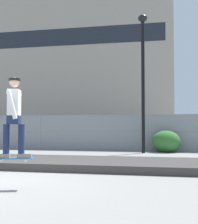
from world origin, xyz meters
TOP-DOWN VIEW (x-y plane):
  - gravel_berm at (0.00, 3.22)m, footprint 17.78×2.61m
  - skateboard at (0.70, -0.33)m, footprint 0.82×0.41m
  - skater at (0.70, -0.33)m, footprint 0.72×0.62m
  - chain_fence at (0.00, 9.55)m, footprint 27.39×0.06m
  - street_lamp at (2.89, 8.40)m, footprint 0.44×0.44m
  - parked_car_near at (-3.74, 12.45)m, footprint 4.53×2.21m
  - parked_car_mid at (2.34, 12.24)m, footprint 4.45×2.05m
  - library_building at (-8.28, 42.74)m, footprint 27.64×12.78m
  - shrub_left at (3.94, 9.05)m, footprint 1.35×1.11m

SIDE VIEW (x-z plane):
  - gravel_berm at x=0.00m, z-range 0.00..0.23m
  - shrub_left at x=3.94m, z-range 0.00..1.04m
  - skateboard at x=0.70m, z-range 0.59..0.66m
  - parked_car_near at x=-3.74m, z-range 0.01..1.67m
  - parked_car_mid at x=2.34m, z-range 0.01..1.67m
  - chain_fence at x=0.00m, z-range 0.01..1.86m
  - skater at x=0.70m, z-range 0.74..2.42m
  - street_lamp at x=2.89m, z-range 0.82..7.41m
  - library_building at x=-8.28m, z-range 0.00..22.75m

